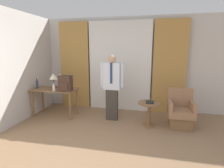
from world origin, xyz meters
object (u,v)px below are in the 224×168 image
bottle_near_edge (54,88)px  bottle_by_lamp (37,84)px  person (112,85)px  armchair (180,113)px  book (150,102)px  desk (55,93)px  table_lamp_left (53,77)px  table_lamp_right (61,78)px  side_table (149,110)px  backpack (65,83)px

bottle_near_edge → bottle_by_lamp: (-0.61, 0.18, 0.03)m
person → bottle_near_edge: bearing=-170.0°
armchair → book: size_ratio=4.40×
desk → table_lamp_left: size_ratio=3.06×
table_lamp_right → book: bearing=-7.3°
desk → bottle_near_edge: size_ratio=6.13×
table_lamp_right → person: person is taller
book → side_table: bearing=179.7°
armchair → side_table: 0.72m
backpack → person: (1.16, 0.20, -0.03)m
table_lamp_left → bottle_by_lamp: (-0.39, -0.19, -0.17)m
table_lamp_right → book: (2.40, -0.31, -0.44)m
bottle_near_edge → person: person is taller
bottle_by_lamp → table_lamp_left: bearing=26.7°
bottle_by_lamp → side_table: 3.04m
backpack → desk: bearing=158.4°
desk → book: size_ratio=5.94×
table_lamp_left → table_lamp_right: size_ratio=1.00×
bottle_near_edge → book: bearing=1.5°
side_table → desk: bearing=176.5°
desk → armchair: armchair is taller
armchair → side_table: bearing=-170.8°
table_lamp_right → bottle_by_lamp: table_lamp_right is taller
table_lamp_right → person: (1.46, -0.12, -0.12)m
table_lamp_right → bottle_by_lamp: bearing=-162.1°
armchair → book: 0.76m
side_table → book: 0.20m
bottle_by_lamp → desk: bearing=4.6°
person → book: bearing=-11.6°
bottle_near_edge → backpack: 0.32m
bottle_by_lamp → backpack: (0.90, -0.12, 0.08)m
backpack → book: size_ratio=1.99×
bottle_near_edge → desk: bearing=117.2°
table_lamp_left → side_table: size_ratio=0.68×
table_lamp_right → side_table: table_lamp_right is taller
table_lamp_right → bottle_by_lamp: size_ratio=1.44×
bottle_by_lamp → book: 3.02m
backpack → table_lamp_left: bearing=148.4°
table_lamp_left → person: person is taller
table_lamp_left → armchair: size_ratio=0.44×
bottle_by_lamp → armchair: bottle_by_lamp is taller
desk → bottle_near_edge: bottle_near_edge is taller
armchair → desk: bearing=179.3°
table_lamp_left → backpack: backpack is taller
person → desk: bearing=-178.6°
person → armchair: person is taller
table_lamp_left → bottle_near_edge: bearing=-59.5°
table_lamp_left → side_table: 2.71m
side_table → armchair: bearing=9.2°
bottle_by_lamp → book: (3.00, -0.12, -0.27)m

